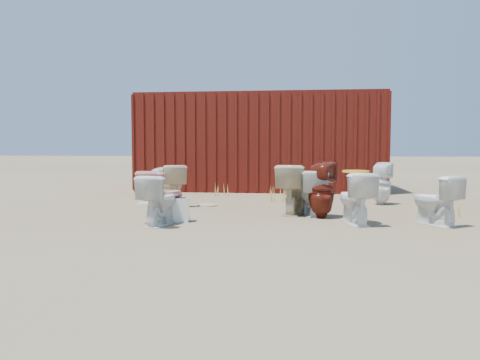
# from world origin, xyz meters

# --- Properties ---
(ground) EXTENTS (100.00, 100.00, 0.00)m
(ground) POSITION_xyz_m (0.00, 0.00, 0.00)
(ground) COLOR brown
(ground) RESTS_ON ground
(shipping_container) EXTENTS (6.00, 2.40, 2.40)m
(shipping_container) POSITION_xyz_m (0.00, 5.20, 1.20)
(shipping_container) COLOR #490D0C
(shipping_container) RESTS_ON ground
(toilet_front_a) EXTENTS (0.51, 0.75, 0.70)m
(toilet_front_a) POSITION_xyz_m (-0.98, -0.67, 0.35)
(toilet_front_a) COLOR white
(toilet_front_a) RESTS_ON ground
(toilet_front_pink) EXTENTS (0.67, 0.84, 0.75)m
(toilet_front_pink) POSITION_xyz_m (-1.02, -0.33, 0.37)
(toilet_front_pink) COLOR #D9837D
(toilet_front_pink) RESTS_ON ground
(toilet_front_c) EXTENTS (0.53, 0.77, 0.72)m
(toilet_front_c) POSITION_xyz_m (1.14, 0.49, 0.36)
(toilet_front_c) COLOR silver
(toilet_front_c) RESTS_ON ground
(toilet_front_maroon) EXTENTS (0.53, 0.53, 0.87)m
(toilet_front_maroon) POSITION_xyz_m (1.29, 0.27, 0.44)
(toilet_front_maroon) COLOR #611B10
(toilet_front_maroon) RESTS_ON ground
(toilet_front_e) EXTENTS (0.71, 0.78, 0.70)m
(toilet_front_e) POSITION_xyz_m (2.83, -0.21, 0.35)
(toilet_front_e) COLOR white
(toilet_front_e) RESTS_ON ground
(toilet_back_a) EXTENTS (0.40, 0.40, 0.66)m
(toilet_back_a) POSITION_xyz_m (-1.99, 2.63, 0.33)
(toilet_back_a) COLOR white
(toilet_back_a) RESTS_ON ground
(toilet_back_beige_left) EXTENTS (0.70, 0.86, 0.76)m
(toilet_back_beige_left) POSITION_xyz_m (-1.37, 1.49, 0.38)
(toilet_back_beige_left) COLOR beige
(toilet_back_beige_left) RESTS_ON ground
(toilet_back_beige_right) EXTENTS (0.62, 0.87, 0.81)m
(toilet_back_beige_right) POSITION_xyz_m (0.87, 0.62, 0.40)
(toilet_back_beige_right) COLOR beige
(toilet_back_beige_right) RESTS_ON ground
(toilet_back_yellowlid) EXTENTS (0.57, 0.80, 0.73)m
(toilet_back_yellowlid) POSITION_xyz_m (1.73, -0.26, 0.37)
(toilet_back_yellowlid) COLOR white
(toilet_back_yellowlid) RESTS_ON ground
(toilet_back_e) EXTENTS (0.49, 0.49, 0.80)m
(toilet_back_e) POSITION_xyz_m (2.51, 2.09, 0.40)
(toilet_back_e) COLOR white
(toilet_back_e) RESTS_ON ground
(yellow_lid) EXTENTS (0.37, 0.46, 0.02)m
(yellow_lid) POSITION_xyz_m (1.73, -0.26, 0.75)
(yellow_lid) COLOR gold
(yellow_lid) RESTS_ON toilet_back_yellowlid
(loose_tank) EXTENTS (0.52, 0.26, 0.35)m
(loose_tank) POSITION_xyz_m (-0.89, -0.36, 0.17)
(loose_tank) COLOR white
(loose_tank) RESTS_ON ground
(loose_lid_near) EXTENTS (0.51, 0.58, 0.02)m
(loose_lid_near) POSITION_xyz_m (-1.91, 1.68, 0.01)
(loose_lid_near) COLOR beige
(loose_lid_near) RESTS_ON ground
(loose_lid_far) EXTENTS (0.53, 0.58, 0.02)m
(loose_lid_far) POSITION_xyz_m (-0.72, 1.56, 0.01)
(loose_lid_far) COLOR tan
(loose_lid_far) RESTS_ON ground
(weed_clump_a) EXTENTS (0.36, 0.36, 0.28)m
(weed_clump_a) POSITION_xyz_m (-2.07, 2.90, 0.14)
(weed_clump_a) COLOR gold
(weed_clump_a) RESTS_ON ground
(weed_clump_b) EXTENTS (0.32, 0.32, 0.32)m
(weed_clump_b) POSITION_xyz_m (0.56, 2.28, 0.16)
(weed_clump_b) COLOR gold
(weed_clump_b) RESTS_ON ground
(weed_clump_c) EXTENTS (0.36, 0.36, 0.31)m
(weed_clump_c) POSITION_xyz_m (2.11, 2.54, 0.16)
(weed_clump_c) COLOR gold
(weed_clump_c) RESTS_ON ground
(weed_clump_d) EXTENTS (0.30, 0.30, 0.28)m
(weed_clump_d) POSITION_xyz_m (-0.75, 3.35, 0.14)
(weed_clump_d) COLOR gold
(weed_clump_d) RESTS_ON ground
(weed_clump_e) EXTENTS (0.34, 0.34, 0.33)m
(weed_clump_e) POSITION_xyz_m (1.08, 3.50, 0.16)
(weed_clump_e) COLOR gold
(weed_clump_e) RESTS_ON ground
(weed_clump_f) EXTENTS (0.28, 0.28, 0.23)m
(weed_clump_f) POSITION_xyz_m (3.31, 0.62, 0.11)
(weed_clump_f) COLOR gold
(weed_clump_f) RESTS_ON ground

